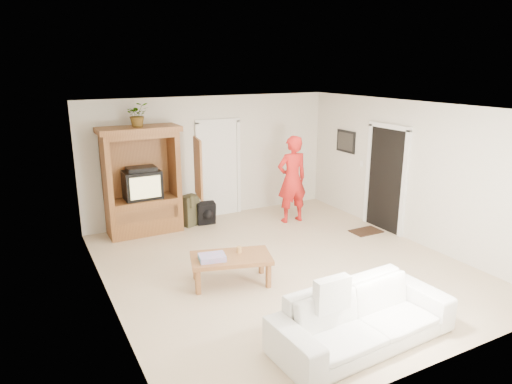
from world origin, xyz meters
TOP-DOWN VIEW (x-y plane):
  - floor at (0.00, 0.00)m, footprint 6.00×6.00m
  - ceiling at (0.00, 0.00)m, footprint 6.00×6.00m
  - wall_back at (0.00, 3.00)m, footprint 5.50×0.00m
  - wall_front at (0.00, -3.00)m, footprint 5.50×0.00m
  - wall_left at (-2.75, 0.00)m, footprint 0.00×6.00m
  - wall_right at (2.75, 0.00)m, footprint 0.00×6.00m
  - armoire at (-1.58, 2.66)m, footprint 1.82×1.14m
  - door_back at (0.15, 2.97)m, footprint 0.85×0.05m
  - doorway_right at (2.73, 0.60)m, footprint 0.05×0.90m
  - framed_picture at (2.73, 1.90)m, footprint 0.03×0.60m
  - doormat at (2.30, 0.60)m, footprint 0.60×0.40m
  - plant at (-1.60, 2.63)m, footprint 0.43×0.38m
  - man at (1.33, 1.85)m, footprint 0.69×0.47m
  - sofa at (-0.28, -2.28)m, footprint 2.32×1.00m
  - coffee_table at (-1.02, -0.16)m, footprint 1.33×0.96m
  - towel at (-1.32, -0.16)m, footprint 0.43×0.35m
  - candle at (-0.85, -0.11)m, footprint 0.08×0.08m
  - backpack_black at (-0.35, 2.53)m, footprint 0.39×0.26m
  - backpack_olive at (-0.67, 2.62)m, footprint 0.40×0.35m

SIDE VIEW (x-z plane):
  - floor at x=0.00m, z-range 0.00..0.00m
  - doormat at x=2.30m, z-range 0.00..0.02m
  - backpack_black at x=-0.35m, z-range 0.00..0.46m
  - backpack_olive at x=-0.67m, z-range 0.00..0.64m
  - sofa at x=-0.28m, z-range 0.00..0.66m
  - coffee_table at x=-1.02m, z-range 0.17..0.61m
  - towel at x=-1.32m, z-range 0.45..0.53m
  - candle at x=-0.85m, z-range 0.45..0.55m
  - armoire at x=-1.58m, z-range -0.14..1.96m
  - man at x=1.33m, z-range 0.00..1.84m
  - door_back at x=0.15m, z-range 0.00..2.04m
  - doorway_right at x=2.73m, z-range 0.00..2.04m
  - wall_back at x=0.00m, z-range -1.45..4.05m
  - wall_front at x=0.00m, z-range -1.45..4.05m
  - wall_left at x=-2.75m, z-range -1.70..4.30m
  - wall_right at x=2.75m, z-range -1.70..4.30m
  - framed_picture at x=2.73m, z-range 1.36..1.84m
  - plant at x=-1.60m, z-range 2.10..2.55m
  - ceiling at x=0.00m, z-range 2.60..2.60m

